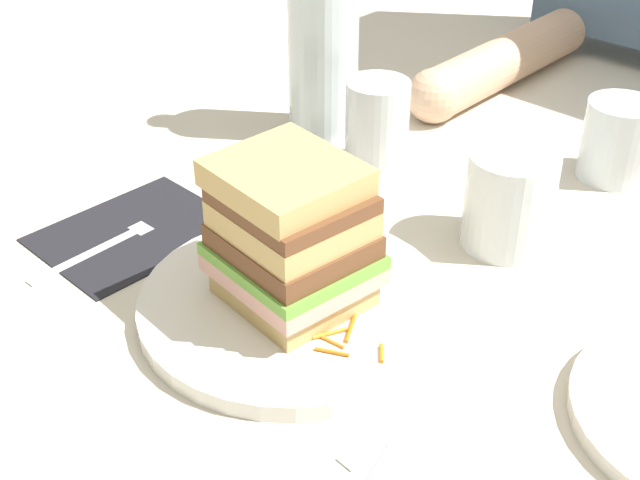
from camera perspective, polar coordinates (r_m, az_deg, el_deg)
The scene contains 20 objects.
ground_plane at distance 0.71m, azimuth -2.54°, elevation -4.24°, with size 3.00×3.00×0.00m, color beige.
main_plate at distance 0.70m, azimuth -1.68°, elevation -4.23°, with size 0.25×0.25×0.01m, color white.
sandwich at distance 0.66m, azimuth -1.83°, elevation 0.28°, with size 0.12×0.12×0.12m.
carrot_shred_0 at distance 0.75m, azimuth -6.82°, elevation -0.63°, with size 0.00×0.00×0.03m, color orange.
carrot_shred_1 at distance 0.74m, azimuth -5.44°, elevation -1.15°, with size 0.00×0.00×0.03m, color orange.
carrot_shred_2 at distance 0.74m, azimuth -6.90°, elevation -1.25°, with size 0.00×0.00×0.02m, color orange.
carrot_shred_3 at distance 0.75m, azimuth -4.66°, elevation -0.80°, with size 0.00×0.00×0.02m, color orange.
carrot_shred_4 at distance 0.73m, azimuth -5.19°, elevation -1.91°, with size 0.00×0.00×0.02m, color orange.
carrot_shred_5 at distance 0.66m, azimuth 1.92°, elevation -5.88°, with size 0.00×0.00×0.03m, color orange.
carrot_shred_6 at distance 0.64m, azimuth 4.06°, elevation -7.43°, with size 0.00×0.00×0.02m, color orange.
carrot_shred_7 at distance 0.65m, azimuth 0.46°, elevation -6.54°, with size 0.00×0.00×0.03m, color orange.
carrot_shred_8 at distance 0.66m, azimuth 0.64°, elevation -6.14°, with size 0.00×0.00×0.03m, color orange.
carrot_shred_9 at distance 0.64m, azimuth 0.78°, elevation -7.35°, with size 0.00×0.00×0.03m, color orange.
napkin_dark at distance 0.82m, azimuth -12.11°, elevation 0.54°, with size 0.13×0.17×0.00m, color black.
fork at distance 0.81m, azimuth -13.39°, elevation 0.09°, with size 0.02×0.17×0.00m.
knife at distance 0.63m, azimuth 7.79°, elevation -10.16°, with size 0.03×0.20×0.00m.
juice_glass at distance 0.78m, azimuth 12.28°, elevation 2.34°, with size 0.08×0.08×0.09m.
water_bottle at distance 0.95m, azimuth 0.22°, elevation 13.49°, with size 0.08×0.08×0.26m.
empty_tumbler_0 at distance 0.92m, azimuth 18.92°, elevation 6.21°, with size 0.07×0.07×0.08m, color silver.
empty_tumbler_1 at distance 0.90m, azimuth 3.76°, elevation 7.57°, with size 0.07×0.07×0.09m, color silver.
Camera 1 is at (0.41, -0.39, 0.43)m, focal length 48.75 mm.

